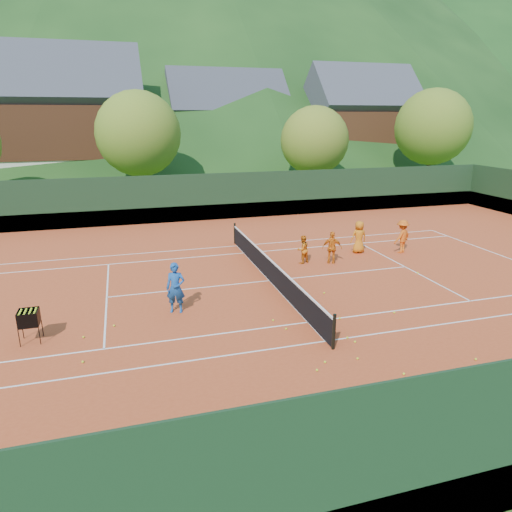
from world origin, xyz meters
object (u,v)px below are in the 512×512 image
object	(u,v)px
student_a	(303,249)
chalet_right	(359,128)
tennis_net	(270,269)
coach	(176,288)
ball_hopper	(29,319)
student_b	(332,248)
chalet_left	(66,126)
chalet_mid	(227,130)
student_d	(402,236)
student_c	(359,237)

from	to	relation	value
student_a	chalet_right	size ratio (longest dim) A/B	0.11
tennis_net	coach	bearing A→B (deg)	-153.07
coach	ball_hopper	distance (m)	4.55
student_b	chalet_left	distance (m)	31.99
coach	chalet_left	world-z (taller)	chalet_left
coach	chalet_left	bearing A→B (deg)	116.91
tennis_net	ball_hopper	xyz separation A→B (m)	(-8.48, -3.01, 0.25)
tennis_net	chalet_mid	size ratio (longest dim) A/B	0.95
tennis_net	student_b	bearing A→B (deg)	21.92
student_d	coach	bearing A→B (deg)	-4.30
student_c	chalet_left	size ratio (longest dim) A/B	0.12
chalet_mid	chalet_right	distance (m)	14.56
student_a	ball_hopper	distance (m)	11.69
student_a	tennis_net	bearing A→B (deg)	19.64
tennis_net	ball_hopper	size ratio (longest dim) A/B	12.07
student_a	student_c	bearing A→B (deg)	172.95
student_a	tennis_net	xyz separation A→B (m)	(-2.17, -1.82, -0.15)
student_b	chalet_mid	distance (m)	32.99
student_d	chalet_mid	world-z (taller)	chalet_mid
chalet_left	student_b	bearing A→B (deg)	-64.87
coach	tennis_net	world-z (taller)	coach
tennis_net	chalet_mid	xyz separation A→B (m)	(6.00, 34.00, 4.47)
ball_hopper	chalet_left	world-z (taller)	chalet_left
coach	student_a	world-z (taller)	coach
coach	student_a	size ratio (longest dim) A/B	1.35
ball_hopper	chalet_right	size ratio (longest dim) A/B	0.08
student_d	student_b	bearing A→B (deg)	-14.70
coach	chalet_mid	xyz separation A→B (m)	(10.04, 36.05, 4.09)
student_a	chalet_left	size ratio (longest dim) A/B	0.09
coach	student_c	size ratio (longest dim) A/B	1.10
student_c	tennis_net	distance (m)	6.04
ball_hopper	student_a	bearing A→B (deg)	24.40
chalet_right	chalet_left	bearing A→B (deg)	-180.00
coach	ball_hopper	size ratio (longest dim) A/B	1.76
chalet_right	student_b	bearing A→B (deg)	-120.07
coach	chalet_left	xyz separation A→B (m)	(-5.96, 32.05, 4.74)
ball_hopper	chalet_mid	distance (m)	39.96
student_d	tennis_net	distance (m)	7.77
student_d	chalet_left	size ratio (longest dim) A/B	0.12
coach	chalet_right	xyz separation A→B (m)	(24.04, 32.05, 4.36)
student_d	chalet_mid	bearing A→B (deg)	-111.12
student_c	chalet_mid	distance (m)	31.68
student_a	ball_hopper	world-z (taller)	student_a
coach	chalet_right	distance (m)	40.30
tennis_net	chalet_left	bearing A→B (deg)	108.43
student_a	student_d	world-z (taller)	student_d
student_c	chalet_right	bearing A→B (deg)	-116.21
student_b	chalet_mid	world-z (taller)	chalet_mid
tennis_net	chalet_mid	bearing A→B (deg)	79.99
student_b	tennis_net	xyz separation A→B (m)	(-3.43, -1.38, -0.25)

